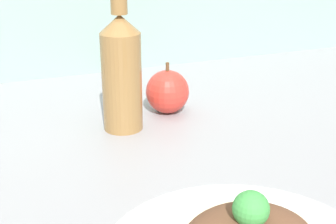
{
  "coord_description": "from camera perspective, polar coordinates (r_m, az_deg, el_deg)",
  "views": [
    {
      "loc": [
        -15.99,
        -46.53,
        30.09
      ],
      "look_at": [
        3.21,
        1.52,
        9.62
      ],
      "focal_mm": 50.0,
      "sensor_mm": 36.0,
      "label": 1
    }
  ],
  "objects": [
    {
      "name": "ground_plane",
      "position": [
        0.59,
        -2.41,
        -11.55
      ],
      "size": [
        180.0,
        110.0,
        4.0
      ],
      "primitive_type": "cube",
      "color": "gray"
    },
    {
      "name": "cider_bottle",
      "position": [
        0.72,
        -5.71,
        5.53
      ],
      "size": [
        6.22,
        6.22,
        27.49
      ],
      "color": "olive",
      "rests_on": "ground_plane"
    },
    {
      "name": "apple",
      "position": [
        0.81,
        -0.07,
        2.49
      ],
      "size": [
        7.5,
        7.5,
        8.93
      ],
      "color": "red",
      "rests_on": "ground_plane"
    }
  ]
}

